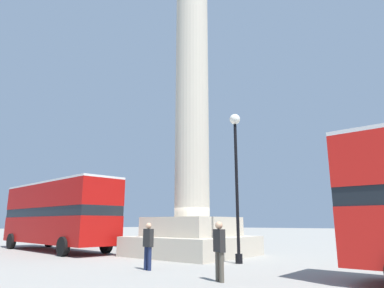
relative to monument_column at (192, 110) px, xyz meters
name	(u,v)px	position (x,y,z in m)	size (l,w,h in m)	color
ground_plane	(192,256)	(0.00, 0.00, -8.16)	(200.00, 200.00, 0.00)	gray
monument_column	(192,110)	(0.00, 0.00, 0.00)	(5.62, 5.62, 23.22)	#BCB29E
bus_b	(58,213)	(-8.68, -2.87, -5.83)	(11.05, 3.73, 4.22)	#A80F0C
street_lamp	(236,168)	(3.82, -1.56, -3.99)	(0.49, 0.49, 6.73)	black
pedestrian_near_lamp	(219,247)	(5.80, -5.98, -7.17)	(0.49, 0.38, 1.75)	#4C473D
pedestrian_by_plinth	(148,243)	(2.28, -5.52, -7.20)	(0.47, 0.25, 1.71)	#192347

